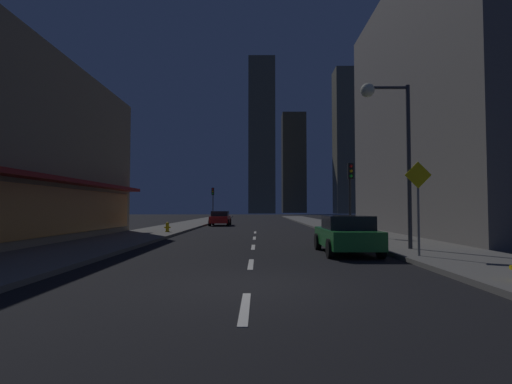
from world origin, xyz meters
TOP-DOWN VIEW (x-y plane):
  - ground_plane at (0.00, 32.00)m, footprint 78.00×136.00m
  - sidewalk_right at (7.00, 32.00)m, footprint 4.00×76.00m
  - sidewalk_left at (-7.00, 32.00)m, footprint 4.00×76.00m
  - lane_marking_center at (0.00, 8.40)m, footprint 0.16×23.00m
  - building_apartment_right at (14.50, 16.00)m, footprint 11.00×20.00m
  - skyscraper_distant_tall at (1.37, 121.30)m, footprint 8.98×6.40m
  - skyscraper_distant_mid at (13.93, 140.23)m, footprint 8.98×8.56m
  - skyscraper_distant_short at (28.43, 117.09)m, footprint 6.35×8.02m
  - car_parked_near at (3.60, 6.00)m, footprint 1.98×4.24m
  - car_parked_far at (-3.60, 29.89)m, footprint 1.98×4.24m
  - fire_hydrant_far_left at (-5.90, 17.19)m, footprint 0.42×0.30m
  - traffic_light_near_right at (5.50, 13.27)m, footprint 0.32×0.48m
  - traffic_light_far_left at (-5.50, 39.59)m, footprint 0.32×0.48m
  - street_lamp_right at (5.38, 6.46)m, footprint 1.96×0.56m
  - pedestrian_crossing_sign at (5.60, 4.18)m, footprint 0.91×0.08m

SIDE VIEW (x-z plane):
  - ground_plane at x=0.00m, z-range -0.10..0.00m
  - lane_marking_center at x=0.00m, z-range 0.00..0.01m
  - sidewalk_right at x=7.00m, z-range 0.00..0.15m
  - sidewalk_left at x=-7.00m, z-range 0.00..0.15m
  - fire_hydrant_far_left at x=-5.90m, z-range 0.13..0.78m
  - car_parked_near at x=3.60m, z-range 0.02..1.47m
  - car_parked_far at x=-3.60m, z-range 0.02..1.47m
  - pedestrian_crossing_sign at x=5.60m, z-range 0.44..3.59m
  - traffic_light_near_right at x=5.50m, z-range 1.09..5.29m
  - traffic_light_far_left at x=-5.50m, z-range 1.09..5.29m
  - street_lamp_right at x=5.38m, z-range 1.78..8.36m
  - building_apartment_right at x=14.50m, z-range 0.00..16.68m
  - skyscraper_distant_mid at x=13.93m, z-range 0.00..38.40m
  - skyscraper_distant_short at x=28.43m, z-range 0.00..47.45m
  - skyscraper_distant_tall at x=1.37m, z-range 0.00..53.03m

